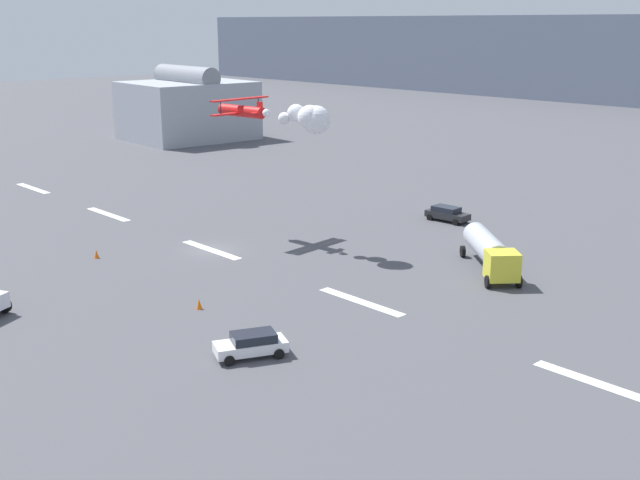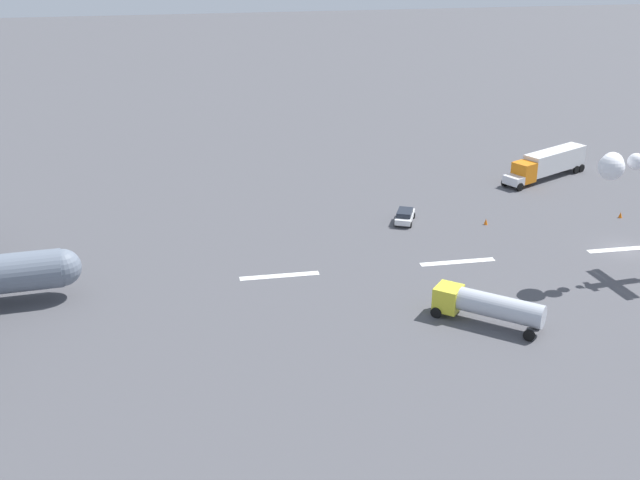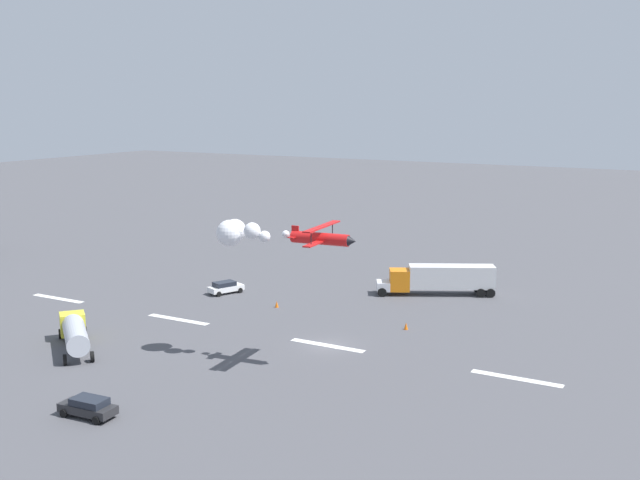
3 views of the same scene
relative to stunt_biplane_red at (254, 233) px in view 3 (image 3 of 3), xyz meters
name	(u,v)px [view 3 (image 3 of 3)]	position (x,y,z in m)	size (l,w,h in m)	color
ground_plane	(327,345)	(-4.32, -6.18, -11.81)	(440.00, 440.00, 0.00)	#4C4C51
runway_stripe_2	(517,378)	(-23.01, -6.18, -11.80)	(8.00, 0.90, 0.01)	white
runway_stripe_3	(327,345)	(-4.32, -6.18, -11.80)	(8.00, 0.90, 0.01)	white
runway_stripe_4	(178,319)	(14.36, -6.18, -11.80)	(8.00, 0.90, 0.01)	white
runway_stripe_5	(58,298)	(33.05, -6.18, -11.80)	(8.00, 0.90, 0.01)	white
stunt_biplane_red	(254,233)	(0.00, 0.00, 0.00)	(13.67, 6.78, 2.49)	red
semi_truck_orange	(440,278)	(-6.98, -30.52, -9.68)	(14.08, 9.14, 3.70)	silver
fuel_tanker_truck	(75,332)	(16.40, 6.76, -10.06)	(8.99, 8.10, 2.90)	yellow
followme_car_yellow	(225,287)	(16.65, -18.12, -10.99)	(3.41, 4.73, 1.52)	white
airport_staff_sedan	(88,407)	(3.44, 17.76, -10.99)	(4.62, 2.27, 1.52)	#262628
traffic_cone_near	(406,326)	(-9.02, -14.90, -11.43)	(0.44, 0.44, 0.75)	orange
traffic_cone_far	(277,304)	(7.56, -15.69, -11.43)	(0.44, 0.44, 0.75)	orange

